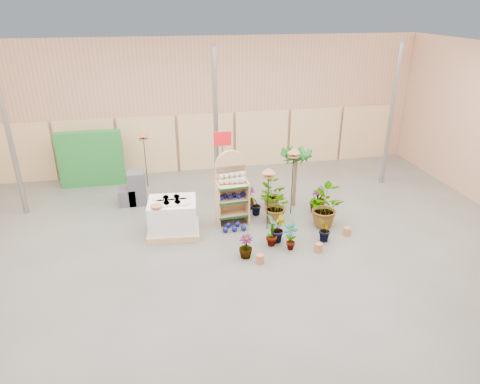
% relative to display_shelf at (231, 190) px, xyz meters
% --- Properties ---
extents(room, '(15.20, 12.10, 4.70)m').
position_rel_display_shelf_xyz_m(room, '(-0.14, -0.96, 1.31)').
color(room, '#4F4E46').
rests_on(room, ground).
extents(display_shelf, '(0.86, 0.58, 1.99)m').
position_rel_display_shelf_xyz_m(display_shelf, '(0.00, 0.00, 0.00)').
color(display_shelf, tan).
rests_on(display_shelf, ground).
extents(teddy_bears, '(0.74, 0.20, 0.32)m').
position_rel_display_shelf_xyz_m(teddy_bears, '(0.03, -0.09, 0.35)').
color(teddy_bears, beige).
rests_on(teddy_bears, display_shelf).
extents(gazing_balls_shelf, '(0.73, 0.25, 0.14)m').
position_rel_display_shelf_xyz_m(gazing_balls_shelf, '(-0.00, -0.11, -0.13)').
color(gazing_balls_shelf, '#0D115D').
rests_on(gazing_balls_shelf, display_shelf).
extents(gazing_balls_floor, '(0.63, 0.39, 0.15)m').
position_rel_display_shelf_xyz_m(gazing_balls_floor, '(-0.04, -0.53, -0.83)').
color(gazing_balls_floor, '#0D115D').
rests_on(gazing_balls_floor, ground).
extents(pallet_stack, '(1.39, 1.20, 0.96)m').
position_rel_display_shelf_xyz_m(pallet_stack, '(-1.60, -0.39, -0.44)').
color(pallet_stack, tan).
rests_on(pallet_stack, ground).
extents(charcoal_planters, '(0.80, 0.50, 1.00)m').
position_rel_display_shelf_xyz_m(charcoal_planters, '(-2.62, 1.62, -0.49)').
color(charcoal_planters, '#36363A').
rests_on(charcoal_planters, ground).
extents(trellis_stock, '(2.00, 0.30, 1.80)m').
position_rel_display_shelf_xyz_m(trellis_stock, '(-3.94, 3.33, -0.01)').
color(trellis_stock, '#20752B').
rests_on(trellis_stock, ground).
extents(offer_sign, '(0.50, 0.08, 2.20)m').
position_rel_display_shelf_xyz_m(offer_sign, '(-0.04, 1.11, 0.66)').
color(offer_sign, gray).
rests_on(offer_sign, ground).
extents(bird_table_front, '(0.34, 0.34, 1.73)m').
position_rel_display_shelf_xyz_m(bird_table_front, '(0.83, -0.66, 0.70)').
color(bird_table_front, black).
rests_on(bird_table_front, ground).
extents(bird_table_right, '(0.34, 0.34, 1.95)m').
position_rel_display_shelf_xyz_m(bird_table_right, '(1.71, 0.06, 0.91)').
color(bird_table_right, black).
rests_on(bird_table_right, ground).
extents(bird_table_back, '(0.34, 0.34, 1.84)m').
position_rel_display_shelf_xyz_m(bird_table_back, '(-2.24, 2.84, 0.80)').
color(bird_table_back, black).
rests_on(bird_table_back, ground).
extents(palm, '(0.70, 0.70, 1.82)m').
position_rel_display_shelf_xyz_m(palm, '(1.96, 0.56, 0.65)').
color(palm, brown).
rests_on(palm, ground).
extents(potted_plant_0, '(0.37, 0.50, 0.87)m').
position_rel_display_shelf_xyz_m(potted_plant_0, '(0.72, -1.51, -0.47)').
color(potted_plant_0, '#164E16').
rests_on(potted_plant_0, ground).
extents(potted_plant_1, '(0.47, 0.50, 0.72)m').
position_rel_display_shelf_xyz_m(potted_plant_1, '(0.92, -1.32, -0.55)').
color(potted_plant_1, '#164E16').
rests_on(potted_plant_1, ground).
extents(potted_plant_2, '(1.10, 1.13, 0.96)m').
position_rel_display_shelf_xyz_m(potted_plant_2, '(1.17, -0.35, -0.43)').
color(potted_plant_2, '#164E16').
rests_on(potted_plant_2, ground).
extents(potted_plant_3, '(0.48, 0.48, 0.76)m').
position_rel_display_shelf_xyz_m(potted_plant_3, '(2.48, 0.02, -0.53)').
color(potted_plant_3, '#164E16').
rests_on(potted_plant_3, ground).
extents(potted_plant_4, '(0.31, 0.41, 0.72)m').
position_rel_display_shelf_xyz_m(potted_plant_4, '(2.76, 0.36, -0.55)').
color(potted_plant_4, '#164E16').
rests_on(potted_plant_4, ground).
extents(potted_plant_5, '(0.45, 0.45, 0.64)m').
position_rel_display_shelf_xyz_m(potted_plant_5, '(0.71, 0.16, -0.59)').
color(potted_plant_5, '#164E16').
rests_on(potted_plant_5, ground).
extents(potted_plant_6, '(0.96, 0.98, 0.82)m').
position_rel_display_shelf_xyz_m(potted_plant_6, '(1.25, 0.58, -0.50)').
color(potted_plant_6, '#164E16').
rests_on(potted_plant_6, ground).
extents(potted_plant_7, '(0.45, 0.45, 0.58)m').
position_rel_display_shelf_xyz_m(potted_plant_7, '(-0.01, -1.88, -0.62)').
color(potted_plant_7, '#164E16').
rests_on(potted_plant_7, ground).
extents(potted_plant_8, '(0.44, 0.44, 0.70)m').
position_rel_display_shelf_xyz_m(potted_plant_8, '(1.11, -1.75, -0.56)').
color(potted_plant_8, '#164E16').
rests_on(potted_plant_8, ground).
extents(potted_plant_9, '(0.37, 0.42, 0.65)m').
position_rel_display_shelf_xyz_m(potted_plant_9, '(2.06, -1.59, -0.59)').
color(potted_plant_9, '#164E16').
rests_on(potted_plant_9, ground).
extents(potted_plant_10, '(1.01, 1.11, 1.09)m').
position_rel_display_shelf_xyz_m(potted_plant_10, '(2.31, -0.75, -0.36)').
color(potted_plant_10, '#164E16').
rests_on(potted_plant_10, ground).
extents(potted_plant_11, '(0.46, 0.46, 0.68)m').
position_rel_display_shelf_xyz_m(potted_plant_11, '(0.60, 0.61, -0.57)').
color(potted_plant_11, '#164E16').
rests_on(potted_plant_11, ground).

